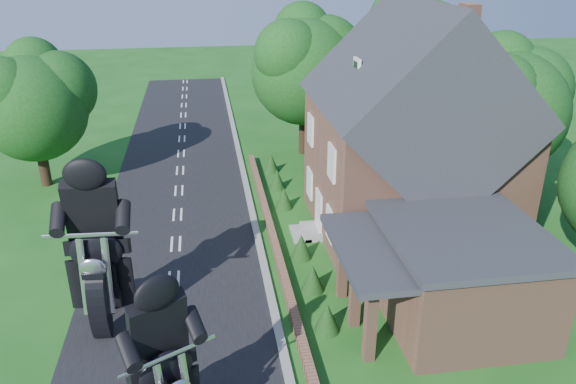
{
  "coord_description": "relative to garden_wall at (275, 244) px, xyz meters",
  "views": [
    {
      "loc": [
        1.57,
        -16.36,
        12.11
      ],
      "look_at": [
        4.83,
        4.63,
        2.8
      ],
      "focal_mm": 35.0,
      "sensor_mm": 36.0,
      "label": 1
    }
  ],
  "objects": [
    {
      "name": "ground",
      "position": [
        -4.3,
        -5.0,
        -0.2
      ],
      "size": [
        120.0,
        120.0,
        0.0
      ],
      "primitive_type": "plane",
      "color": "#185116",
      "rests_on": "ground"
    },
    {
      "name": "road",
      "position": [
        -4.3,
        -5.0,
        -0.19
      ],
      "size": [
        7.0,
        80.0,
        0.02
      ],
      "primitive_type": "cube",
      "color": "black",
      "rests_on": "ground"
    },
    {
      "name": "kerb",
      "position": [
        -0.65,
        -5.0,
        -0.14
      ],
      "size": [
        0.3,
        80.0,
        0.12
      ],
      "primitive_type": "cube",
      "color": "gray",
      "rests_on": "ground"
    },
    {
      "name": "garden_wall",
      "position": [
        0.0,
        0.0,
        0.0
      ],
      "size": [
        0.3,
        22.0,
        0.4
      ],
      "primitive_type": "cube",
      "color": "#8E5E48",
      "rests_on": "ground"
    },
    {
      "name": "house",
      "position": [
        6.19,
        1.0,
        4.14
      ],
      "size": [
        9.54,
        8.64,
        10.24
      ],
      "color": "#8E5E48",
      "rests_on": "ground"
    },
    {
      "name": "annex",
      "position": [
        5.57,
        -5.8,
        1.57
      ],
      "size": [
        7.05,
        5.94,
        3.44
      ],
      "color": "#8E5E48",
      "rests_on": "ground"
    },
    {
      "name": "tree_house_right",
      "position": [
        12.35,
        3.62,
        4.99
      ],
      "size": [
        6.51,
        6.0,
        8.4
      ],
      "color": "black",
      "rests_on": "ground"
    },
    {
      "name": "tree_behind_house",
      "position": [
        9.88,
        11.14,
        6.03
      ],
      "size": [
        7.81,
        7.2,
        10.08
      ],
      "color": "black",
      "rests_on": "ground"
    },
    {
      "name": "tree_behind_left",
      "position": [
        3.86,
        12.13,
        5.53
      ],
      "size": [
        6.94,
        6.4,
        9.16
      ],
      "color": "black",
      "rests_on": "ground"
    },
    {
      "name": "tree_far_road",
      "position": [
        -11.16,
        9.11,
        4.64
      ],
      "size": [
        6.08,
        5.6,
        7.84
      ],
      "color": "black",
      "rests_on": "ground"
    },
    {
      "name": "shrub_a",
      "position": [
        1.0,
        -6.0,
        0.35
      ],
      "size": [
        0.9,
        0.9,
        1.1
      ],
      "primitive_type": "cone",
      "color": "#123410",
      "rests_on": "ground"
    },
    {
      "name": "shrub_b",
      "position": [
        1.0,
        -3.5,
        0.35
      ],
      "size": [
        0.9,
        0.9,
        1.1
      ],
      "primitive_type": "cone",
      "color": "#123410",
      "rests_on": "ground"
    },
    {
      "name": "shrub_c",
      "position": [
        1.0,
        -1.0,
        0.35
      ],
      "size": [
        0.9,
        0.9,
        1.1
      ],
      "primitive_type": "cone",
      "color": "#123410",
      "rests_on": "ground"
    },
    {
      "name": "shrub_d",
      "position": [
        1.0,
        4.0,
        0.35
      ],
      "size": [
        0.9,
        0.9,
        1.1
      ],
      "primitive_type": "cone",
      "color": "#123410",
      "rests_on": "ground"
    },
    {
      "name": "shrub_e",
      "position": [
        1.0,
        6.5,
        0.35
      ],
      "size": [
        0.9,
        0.9,
        1.1
      ],
      "primitive_type": "cone",
      "color": "#123410",
      "rests_on": "ground"
    },
    {
      "name": "shrub_f",
      "position": [
        1.0,
        9.0,
        0.35
      ],
      "size": [
        0.9,
        0.9,
        1.1
      ],
      "primitive_type": "cone",
      "color": "#123410",
      "rests_on": "ground"
    },
    {
      "name": "motorcycle_follow",
      "position": [
        -6.45,
        -4.37,
        0.73
      ],
      "size": [
        0.62,
        2.02,
        1.86
      ],
      "primitive_type": null,
      "rotation": [
        0.0,
        0.0,
        3.08
      ],
      "color": "black",
      "rests_on": "ground"
    }
  ]
}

